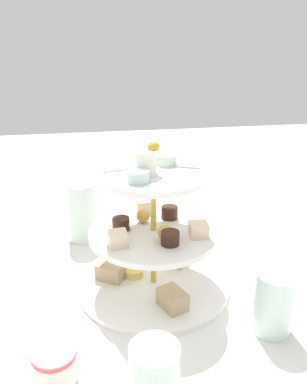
% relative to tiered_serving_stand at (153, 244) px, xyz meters
% --- Properties ---
extents(ground_plane, '(2.40, 2.40, 0.00)m').
position_rel_tiered_serving_stand_xyz_m(ground_plane, '(-0.00, 0.00, -0.09)').
color(ground_plane, silver).
extents(tiered_serving_stand, '(0.27, 0.27, 0.27)m').
position_rel_tiered_serving_stand_xyz_m(tiered_serving_stand, '(0.00, 0.00, 0.00)').
color(tiered_serving_stand, white).
rests_on(tiered_serving_stand, ground_plane).
extents(water_glass_tall_right, '(0.07, 0.07, 0.13)m').
position_rel_tiered_serving_stand_xyz_m(water_glass_tall_right, '(0.12, -0.21, -0.02)').
color(water_glass_tall_right, silver).
rests_on(water_glass_tall_right, ground_plane).
extents(water_glass_short_left, '(0.06, 0.06, 0.08)m').
position_rel_tiered_serving_stand_xyz_m(water_glass_short_left, '(0.04, 0.24, -0.05)').
color(water_glass_short_left, silver).
rests_on(water_glass_short_left, ground_plane).
extents(teacup_with_saucer, '(0.09, 0.09, 0.05)m').
position_rel_tiered_serving_stand_xyz_m(teacup_with_saucer, '(0.16, 0.19, -0.06)').
color(teacup_with_saucer, white).
rests_on(teacup_with_saucer, ground_plane).
extents(butter_knife_left, '(0.14, 0.12, 0.00)m').
position_rel_tiered_serving_stand_xyz_m(butter_knife_left, '(-0.22, -0.19, -0.09)').
color(butter_knife_left, silver).
rests_on(butter_knife_left, ground_plane).
extents(water_glass_mid_back, '(0.06, 0.06, 0.10)m').
position_rel_tiered_serving_stand_xyz_m(water_glass_mid_back, '(-0.16, 0.14, -0.04)').
color(water_glass_mid_back, silver).
rests_on(water_glass_mid_back, ground_plane).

